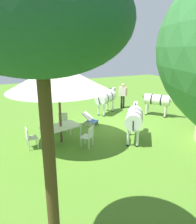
# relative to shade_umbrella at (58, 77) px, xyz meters

# --- Properties ---
(ground_plane) EXTENTS (36.00, 36.00, 0.00)m
(ground_plane) POSITION_rel_shade_umbrella_xyz_m (-3.09, -0.55, -2.85)
(ground_plane) COLOR #4E7E26
(shade_umbrella) EXTENTS (4.17, 4.17, 3.40)m
(shade_umbrella) POSITION_rel_shade_umbrella_xyz_m (0.00, 0.00, 0.00)
(shade_umbrella) COLOR brown
(shade_umbrella) RESTS_ON ground_plane
(patio_dining_table) EXTENTS (1.75, 1.26, 0.74)m
(patio_dining_table) POSITION_rel_shade_umbrella_xyz_m (0.00, 0.00, -2.18)
(patio_dining_table) COLOR silver
(patio_dining_table) RESTS_ON ground_plane
(patio_chair_east_end) EXTENTS (0.61, 0.60, 0.90)m
(patio_chair_east_end) POSITION_rel_shade_umbrella_xyz_m (-0.85, 1.02, -2.33)
(patio_chair_east_end) COLOR silver
(patio_chair_east_end) RESTS_ON ground_plane
(patio_chair_near_lawn) EXTENTS (0.57, 0.56, 0.90)m
(patio_chair_near_lawn) POSITION_rel_shade_umbrella_xyz_m (-0.51, -1.23, -2.33)
(patio_chair_near_lawn) COLOR silver
(patio_chair_near_lawn) RESTS_ON ground_plane
(patio_chair_west_end) EXTENTS (0.43, 0.45, 0.90)m
(patio_chair_west_end) POSITION_rel_shade_umbrella_xyz_m (1.33, 0.02, -2.33)
(patio_chair_west_end) COLOR silver
(patio_chair_west_end) RESTS_ON ground_plane
(guest_beside_umbrella) EXTENTS (0.29, 0.57, 1.62)m
(guest_beside_umbrella) POSITION_rel_shade_umbrella_xyz_m (0.17, -1.87, -1.88)
(guest_beside_umbrella) COLOR black
(guest_beside_umbrella) RESTS_ON ground_plane
(standing_watcher) EXTENTS (0.45, 0.51, 1.72)m
(standing_watcher) POSITION_rel_shade_umbrella_xyz_m (-5.57, -3.44, -1.81)
(standing_watcher) COLOR black
(standing_watcher) RESTS_ON ground_plane
(striped_lounge_chair) EXTENTS (0.91, 0.94, 0.67)m
(striped_lounge_chair) POSITION_rel_shade_umbrella_xyz_m (-2.09, -1.40, -2.59)
(striped_lounge_chair) COLOR #3A66AB
(striped_lounge_chair) RESTS_ON ground_plane
(zebra_nearest_camera) EXTENTS (1.65, 1.85, 1.58)m
(zebra_nearest_camera) POSITION_rel_shade_umbrella_xyz_m (-2.92, 1.32, -1.80)
(zebra_nearest_camera) COLOR silver
(zebra_nearest_camera) RESTS_ON ground_plane
(zebra_by_umbrella) EXTENTS (1.43, 1.88, 1.52)m
(zebra_by_umbrella) POSITION_rel_shade_umbrella_xyz_m (-6.42, -0.94, -1.87)
(zebra_by_umbrella) COLOR silver
(zebra_by_umbrella) RESTS_ON ground_plane
(zebra_toward_hut) EXTENTS (2.00, 1.48, 1.56)m
(zebra_toward_hut) POSITION_rel_shade_umbrella_xyz_m (-3.93, -2.87, -1.83)
(zebra_toward_hut) COLOR silver
(zebra_toward_hut) RESTS_ON ground_plane
(acacia_tree_right_background) EXTENTS (2.52, 2.52, 5.04)m
(acacia_tree_right_background) POSITION_rel_shade_umbrella_xyz_m (1.85, 5.30, 1.39)
(acacia_tree_right_background) COLOR #463719
(acacia_tree_right_background) RESTS_ON ground_plane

